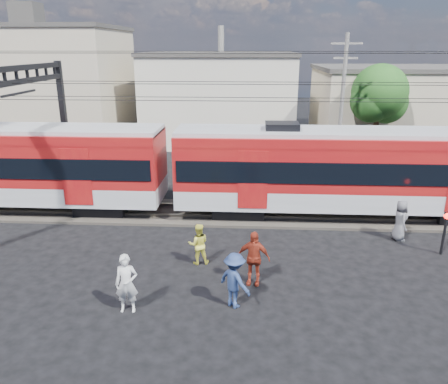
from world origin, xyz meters
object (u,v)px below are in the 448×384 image
(commuter_train, at_px, (355,168))
(pedestrian_a, at_px, (127,284))
(crossing_signal, at_px, (446,225))
(pedestrian_c, at_px, (235,280))

(commuter_train, relative_size, pedestrian_a, 26.83)
(commuter_train, height_order, crossing_signal, commuter_train)
(commuter_train, distance_m, pedestrian_a, 11.97)
(commuter_train, bearing_deg, pedestrian_a, -135.64)
(commuter_train, distance_m, pedestrian_c, 9.57)
(crossing_signal, bearing_deg, pedestrian_c, -152.86)
(commuter_train, bearing_deg, pedestrian_c, -123.75)
(commuter_train, relative_size, crossing_signal, 28.46)
(pedestrian_c, height_order, crossing_signal, pedestrian_c)
(pedestrian_a, relative_size, pedestrian_c, 1.04)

